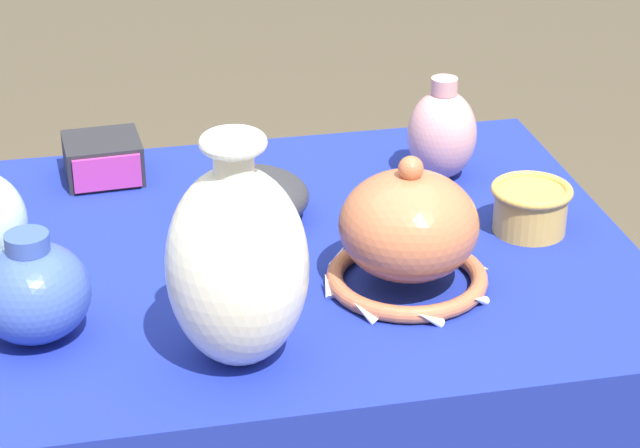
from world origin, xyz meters
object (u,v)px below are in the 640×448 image
Objects in this scene: vase_dome_bell at (408,235)px; cup_wide_ochre at (531,207)px; jar_round_rose at (442,133)px; jar_round_cobalt at (33,291)px; bowl_shallow_charcoal at (250,197)px; vase_tall_bulbous at (237,264)px; mosaic_tile_box at (103,159)px.

vase_dome_bell is 0.24m from cup_wide_ochre.
jar_round_cobalt is (-0.60, -0.34, -0.01)m from jar_round_rose.
vase_dome_bell reaches higher than bowl_shallow_charcoal.
vase_dome_bell is 0.28m from bowl_shallow_charcoal.
jar_round_rose is (0.37, 0.44, -0.05)m from vase_tall_bulbous.
mosaic_tile_box is at bearing 168.74° from jar_round_rose.
vase_tall_bulbous is 0.51m from cup_wide_ochre.
vase_dome_bell is 1.94× the size of cup_wide_ochre.
jar_round_cobalt reaches higher than mosaic_tile_box.
vase_dome_bell is at bearing 28.14° from vase_tall_bulbous.
jar_round_rose is at bearing -14.71° from mosaic_tile_box.
cup_wide_ochre is 0.72× the size of jar_round_rose.
cup_wide_ochre is 0.68× the size of bowl_shallow_charcoal.
vase_tall_bulbous reaches higher than cup_wide_ochre.
vase_dome_bell is 0.34m from jar_round_rose.
cup_wide_ochre is at bearing 28.52° from vase_dome_bell.
vase_dome_bell is 0.55m from mosaic_tile_box.
vase_tall_bulbous is 0.56m from mosaic_tile_box.
cup_wide_ochre is at bearing -17.11° from bowl_shallow_charcoal.
mosaic_tile_box is (-0.36, 0.41, -0.04)m from vase_dome_bell.
bowl_shallow_charcoal reaches higher than cup_wide_ochre.
jar_round_rose is at bearing 109.02° from cup_wide_ochre.
mosaic_tile_box is 0.75× the size of jar_round_rose.
jar_round_rose is 0.32m from bowl_shallow_charcoal.
mosaic_tile_box is 0.87× the size of jar_round_cobalt.
jar_round_rose is 1.15× the size of jar_round_cobalt.
vase_tall_bulbous reaches higher than bowl_shallow_charcoal.
jar_round_cobalt is at bearing -150.60° from jar_round_rose.
mosaic_tile_box is at bearing 136.80° from bowl_shallow_charcoal.
mosaic_tile_box is 0.27m from bowl_shallow_charcoal.
vase_dome_bell is 1.39× the size of jar_round_rose.
bowl_shallow_charcoal is at bearing 79.02° from vase_tall_bulbous.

